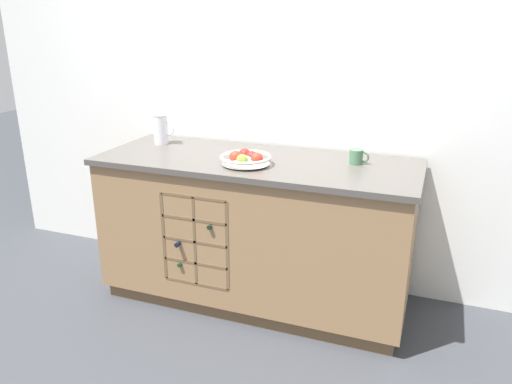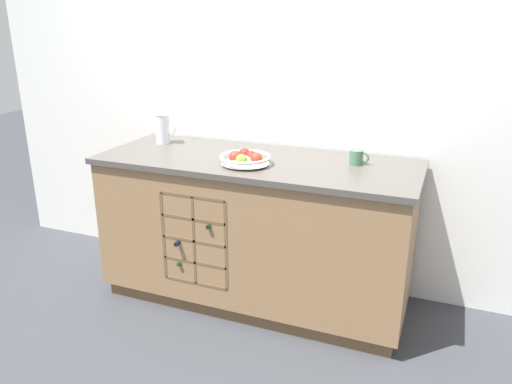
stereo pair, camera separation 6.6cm
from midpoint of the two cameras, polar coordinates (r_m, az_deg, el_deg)
ground_plane at (r=3.34m, az=-0.58°, el=-11.91°), size 14.00×14.00×0.00m
back_wall at (r=3.28m, az=2.01°, el=11.30°), size 4.40×0.06×2.55m
kitchen_island at (r=3.12m, az=-0.66°, el=-4.45°), size 1.91×0.74×0.94m
fruit_bowl at (r=2.84m, az=-1.84°, el=3.86°), size 0.29×0.29×0.08m
white_pitcher at (r=3.39m, az=-11.34°, el=7.13°), size 0.15×0.10×0.20m
ceramic_mug at (r=2.91m, az=10.81°, el=3.99°), size 0.11×0.08×0.08m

